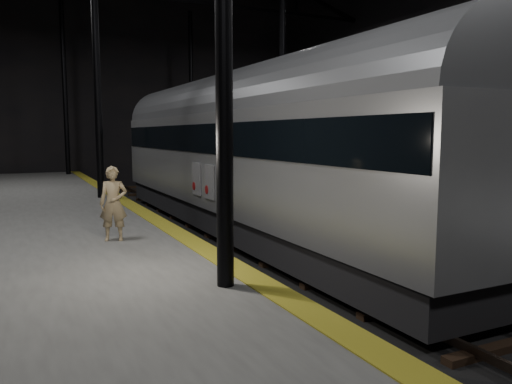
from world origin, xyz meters
TOP-DOWN VIEW (x-y plane):
  - ground at (0.00, 0.00)m, footprint 44.00×44.00m
  - platform_right at (7.50, 0.00)m, footprint 9.00×43.80m
  - tactile_strip at (-3.25, 0.00)m, footprint 0.50×43.80m
  - track at (0.00, 0.00)m, footprint 2.40×43.00m
  - train at (-0.00, 3.89)m, footprint 2.94×19.63m
  - woman at (-4.74, 0.12)m, footprint 0.69×0.56m

SIDE VIEW (x-z plane):
  - ground at x=0.00m, z-range 0.00..0.00m
  - track at x=0.00m, z-range -0.05..0.19m
  - platform_right at x=7.50m, z-range 0.00..1.00m
  - tactile_strip at x=-3.25m, z-range 1.00..1.01m
  - woman at x=-4.74m, z-range 1.00..2.64m
  - train at x=0.00m, z-range 0.30..5.55m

